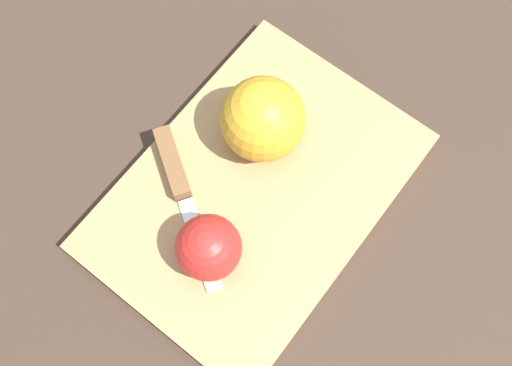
# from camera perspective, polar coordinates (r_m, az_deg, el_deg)

# --- Properties ---
(ground_plane) EXTENTS (4.00, 4.00, 0.00)m
(ground_plane) POSITION_cam_1_polar(r_m,az_deg,el_deg) (0.64, 0.00, -1.18)
(ground_plane) COLOR #38281E
(cutting_board) EXTENTS (0.36, 0.27, 0.02)m
(cutting_board) POSITION_cam_1_polar(r_m,az_deg,el_deg) (0.63, 0.00, -0.90)
(cutting_board) COLOR #A37A4C
(cutting_board) RESTS_ON ground_plane
(apple_half_left) EXTENTS (0.09, 0.09, 0.09)m
(apple_half_left) POSITION_cam_1_polar(r_m,az_deg,el_deg) (0.60, 0.65, 6.11)
(apple_half_left) COLOR gold
(apple_half_left) RESTS_ON cutting_board
(apple_half_right) EXTENTS (0.06, 0.06, 0.06)m
(apple_half_right) POSITION_cam_1_polar(r_m,az_deg,el_deg) (0.57, -4.53, -6.17)
(apple_half_right) COLOR red
(apple_half_right) RESTS_ON cutting_board
(knife) EXTENTS (0.09, 0.17, 0.02)m
(knife) POSITION_cam_1_polar(r_m,az_deg,el_deg) (0.62, -7.60, 0.78)
(knife) COLOR silver
(knife) RESTS_ON cutting_board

